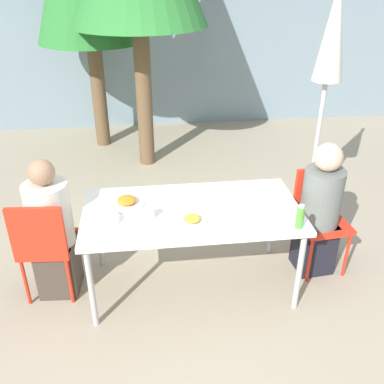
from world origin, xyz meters
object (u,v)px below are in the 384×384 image
object	(u,v)px
bottle	(300,217)
drinking_cup	(151,213)
person_right	(319,212)
closed_umbrella	(330,54)
chair_left	(44,242)
chair_right	(320,211)
salad_bowl	(106,219)
person_left	(53,233)

from	to	relation	value
bottle	drinking_cup	distance (m)	1.08
person_right	closed_umbrella	xyz separation A→B (m)	(0.25, 0.81, 1.12)
chair_left	closed_umbrella	world-z (taller)	closed_umbrella
person_right	bottle	distance (m)	0.63
chair_right	person_right	distance (m)	0.10
chair_left	person_right	distance (m)	2.22
chair_left	person_right	xyz separation A→B (m)	(2.22, 0.10, 0.04)
closed_umbrella	drinking_cup	world-z (taller)	closed_umbrella
drinking_cup	salad_bowl	world-z (taller)	drinking_cup
chair_right	closed_umbrella	world-z (taller)	closed_umbrella
chair_right	bottle	xyz separation A→B (m)	(-0.40, -0.53, 0.30)
person_left	salad_bowl	world-z (taller)	person_left
bottle	person_right	bearing A→B (deg)	51.48
chair_right	drinking_cup	world-z (taller)	chair_right
person_right	bottle	bearing A→B (deg)	45.92
bottle	salad_bowl	bearing A→B (deg)	170.18
drinking_cup	salad_bowl	bearing A→B (deg)	-176.72
chair_left	bottle	xyz separation A→B (m)	(1.87, -0.34, 0.30)
chair_left	chair_right	world-z (taller)	same
closed_umbrella	salad_bowl	distance (m)	2.41
person_left	chair_right	distance (m)	2.21
chair_left	chair_right	bearing A→B (deg)	8.91
chair_right	drinking_cup	bearing A→B (deg)	5.20
person_left	drinking_cup	bearing A→B (deg)	-7.87
salad_bowl	bottle	bearing A→B (deg)	-9.82
person_left	closed_umbrella	bearing A→B (deg)	23.34
closed_umbrella	person_right	bearing A→B (deg)	-107.26
person_right	closed_umbrella	distance (m)	1.41
chair_left	person_right	world-z (taller)	person_right
bottle	chair_right	bearing A→B (deg)	53.17
chair_left	chair_right	xyz separation A→B (m)	(2.26, 0.19, 0.00)
chair_left	drinking_cup	bearing A→B (deg)	-1.90
person_left	person_right	world-z (taller)	person_right
chair_left	drinking_cup	world-z (taller)	chair_left
chair_left	salad_bowl	size ratio (longest dim) A/B	4.48
chair_left	bottle	size ratio (longest dim) A/B	4.85
chair_left	salad_bowl	world-z (taller)	chair_left
drinking_cup	person_right	bearing A→B (deg)	7.71
closed_umbrella	person_left	bearing A→B (deg)	-160.87
drinking_cup	person_left	bearing A→B (deg)	167.91
person_right	closed_umbrella	world-z (taller)	closed_umbrella
person_left	chair_left	bearing A→B (deg)	-122.07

